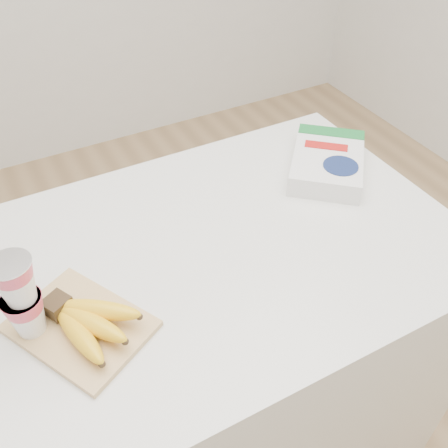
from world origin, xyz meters
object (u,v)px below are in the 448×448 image
bananas (87,321)px  cereal_box (327,162)px  table (212,358)px  yogurt_stack (20,296)px  cutting_board (81,326)px

bananas → cereal_box: bananas is taller
table → bananas: (-0.31, -0.10, 0.49)m
table → yogurt_stack: size_ratio=6.48×
table → cereal_box: size_ratio=3.64×
cutting_board → bananas: bearing=-85.7°
cutting_board → yogurt_stack: yogurt_stack is taller
yogurt_stack → cereal_box: (0.84, 0.17, -0.08)m
bananas → yogurt_stack: bearing=151.4°
table → cereal_box: cereal_box is taller
bananas → cutting_board: bearing=122.8°
yogurt_stack → cereal_box: size_ratio=0.56×
table → yogurt_stack: yogurt_stack is taller
bananas → yogurt_stack: (-0.10, 0.05, 0.07)m
cutting_board → cereal_box: size_ratio=0.80×
cutting_board → cereal_box: bearing=-13.4°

